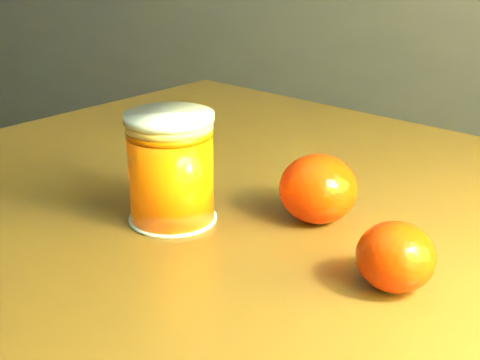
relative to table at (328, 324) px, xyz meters
The scene contains 5 objects.
kitchen_counter 1.56m from the table, 126.10° to the left, with size 3.15×0.60×0.90m, color #48484D.
table is the anchor object (origin of this frame).
juice_glass 0.21m from the table, 157.44° to the right, with size 0.08×0.08×0.10m.
orange_front 0.13m from the table, 151.13° to the left, with size 0.07×0.07×0.06m, color red.
orange_back 0.16m from the table, 40.19° to the right, with size 0.06×0.06×0.05m, color red.
Camera 1 is at (1.12, -0.30, 1.03)m, focal length 50.00 mm.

